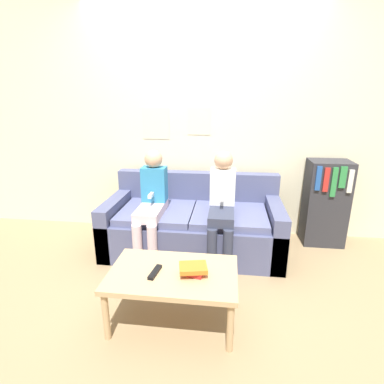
{
  "coord_description": "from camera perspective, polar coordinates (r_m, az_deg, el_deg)",
  "views": [
    {
      "loc": [
        0.35,
        -2.33,
        1.54
      ],
      "look_at": [
        0.0,
        0.41,
        0.67
      ],
      "focal_mm": 28.0,
      "sensor_mm": 36.0,
      "label": 1
    }
  ],
  "objects": [
    {
      "name": "ground_plane",
      "position": [
        2.81,
        -1.08,
        -15.68
      ],
      "size": [
        10.0,
        10.0,
        0.0
      ],
      "primitive_type": "plane",
      "color": "#937A56"
    },
    {
      "name": "wall_back",
      "position": [
        3.42,
        1.42,
        13.47
      ],
      "size": [
        8.0,
        0.06,
        2.6
      ],
      "color": "beige",
      "rests_on": "ground_plane"
    },
    {
      "name": "couch",
      "position": [
        3.16,
        0.31,
        -6.33
      ],
      "size": [
        1.78,
        0.86,
        0.76
      ],
      "color": "#4C5175",
      "rests_on": "ground_plane"
    },
    {
      "name": "coffee_table",
      "position": [
        2.17,
        -3.63,
        -15.89
      ],
      "size": [
        0.89,
        0.56,
        0.39
      ],
      "color": "tan",
      "rests_on": "ground_plane"
    },
    {
      "name": "person_left",
      "position": [
        2.93,
        -7.69,
        -1.51
      ],
      "size": [
        0.24,
        0.58,
        1.06
      ],
      "color": "silver",
      "rests_on": "ground_plane"
    },
    {
      "name": "person_right",
      "position": [
        2.84,
        5.72,
        -2.01
      ],
      "size": [
        0.24,
        0.58,
        1.06
      ],
      "color": "#33384C",
      "rests_on": "ground_plane"
    },
    {
      "name": "tv_remote",
      "position": [
        2.13,
        -7.06,
        -14.9
      ],
      "size": [
        0.06,
        0.17,
        0.02
      ],
      "rotation": [
        0.0,
        0.0,
        -0.15
      ],
      "color": "black",
      "rests_on": "coffee_table"
    },
    {
      "name": "book_stack",
      "position": [
        2.1,
        0.2,
        -14.5
      ],
      "size": [
        0.21,
        0.18,
        0.07
      ],
      "color": "red",
      "rests_on": "coffee_table"
    },
    {
      "name": "bookshelf",
      "position": [
        3.52,
        24.05,
        -1.87
      ],
      "size": [
        0.42,
        0.33,
        0.92
      ],
      "color": "#2D2D33",
      "rests_on": "ground_plane"
    }
  ]
}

